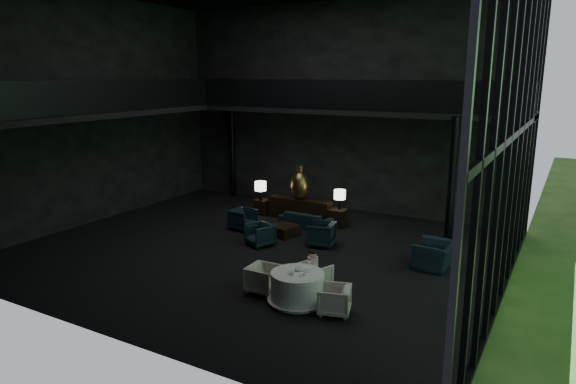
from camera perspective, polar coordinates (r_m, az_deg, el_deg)
The scene contains 34 objects.
floor at distance 15.87m, azimuth -3.30°, elevation -6.50°, with size 14.00×12.00×0.02m, color black.
wall_back at distance 20.30m, azimuth 5.86°, elevation 9.27°, with size 14.00×0.04×8.00m, color black.
wall_front at distance 10.53m, azimuth -21.60°, elevation 5.08°, with size 14.00×0.04×8.00m, color black.
wall_left at distance 19.71m, azimuth -21.04°, elevation 8.38°, with size 0.04×12.00×8.00m, color black.
curtain_wall at distance 12.68m, azimuth 24.07°, elevation 6.05°, with size 0.20×12.00×8.00m, color black, non-canonical shape.
mezzanine_left at distance 18.95m, azimuth -19.09°, elevation 8.38°, with size 2.00×12.00×0.25m, color black.
mezzanine_back at distance 19.00m, azimuth 7.42°, elevation 8.98°, with size 12.00×2.00×0.25m, color black.
railing_left at distance 18.19m, azimuth -17.09°, elevation 10.25°, with size 0.06×12.00×1.00m, color black.
railing_back at distance 18.04m, azimuth 6.25°, elevation 10.72°, with size 12.00×0.06×1.00m, color black.
column_nw at distance 22.73m, azimuth -6.22°, elevation 4.58°, with size 0.24×0.24×4.00m, color black.
column_ne at distance 17.20m, azimuth 17.73°, elevation 1.34°, with size 0.24×0.24×4.00m, color black.
console at distance 19.08m, azimuth 1.36°, elevation -1.89°, with size 2.46×0.56×0.78m, color black.
bronze_urn at distance 18.83m, azimuth 1.32°, elevation 0.80°, with size 0.67×0.67×1.25m.
side_table_left at distance 19.83m, azimuth -2.82°, elevation -1.65°, with size 0.52×0.52×0.57m, color black.
table_lamp_left at distance 19.52m, azimuth -3.07°, elevation 0.57°, with size 0.44×0.44×0.74m.
side_table_right at distance 18.33m, azimuth 5.60°, elevation -2.86°, with size 0.55×0.55×0.61m, color black.
table_lamp_right at distance 18.21m, azimuth 5.77°, elevation -0.37°, with size 0.41×0.41×0.69m.
sofa at distance 18.11m, azimuth 2.03°, elevation -2.92°, with size 1.69×0.49×0.66m, color #1C303D.
lounge_armchair_west at distance 17.89m, azimuth -5.02°, elevation -2.90°, with size 0.79×0.74×0.81m, color #182836.
lounge_armchair_east at distance 16.18m, azimuth 3.68°, elevation -4.46°, with size 0.87×0.81×0.89m, color #1C2C38.
lounge_armchair_south at distance 16.21m, azimuth -3.16°, elevation -4.67°, with size 0.73×0.68×0.75m, color #1A303F.
window_armchair at distance 14.89m, azimuth 15.98°, elevation -6.16°, with size 1.21×0.79×1.06m, color #1A2D34.
coffee_table at distance 17.20m, azimuth -0.48°, elevation -4.29°, with size 0.81×0.81×0.36m, color black.
dining_table at distance 12.30m, azimuth 1.05°, elevation -10.78°, with size 1.43×1.43×0.75m.
dining_chair_north at distance 13.10m, azimuth 2.95°, elevation -9.20°, with size 0.66×0.62×0.68m, color silver.
dining_chair_east at distance 11.82m, azimuth 5.15°, elevation -11.84°, with size 0.64×0.60×0.66m, color silver.
dining_chair_west at distance 12.88m, azimuth -2.75°, elevation -9.52°, with size 0.70×0.65×0.72m, color silver.
child at distance 12.93m, azimuth 2.76°, elevation -7.63°, with size 0.27×0.27×0.58m.
plate_a at distance 12.10m, azimuth 0.32°, elevation -8.98°, with size 0.21×0.21×0.01m, color white.
plate_b at distance 12.25m, azimuth 2.09°, elevation -8.71°, with size 0.23×0.23×0.02m, color white.
saucer at distance 11.95m, azimuth 1.60°, elevation -9.28°, with size 0.16×0.16×0.01m, color white.
coffee_cup at distance 11.97m, azimuth 1.83°, elevation -9.08°, with size 0.07×0.07×0.05m, color white.
cereal_bowl at distance 12.23m, azimuth 1.13°, elevation -8.56°, with size 0.17×0.17×0.09m, color white.
cream_pot at distance 11.93m, azimuth 0.39°, elevation -9.15°, with size 0.06×0.06×0.08m, color #99999E.
Camera 1 is at (8.14, -12.55, 5.27)m, focal length 32.00 mm.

